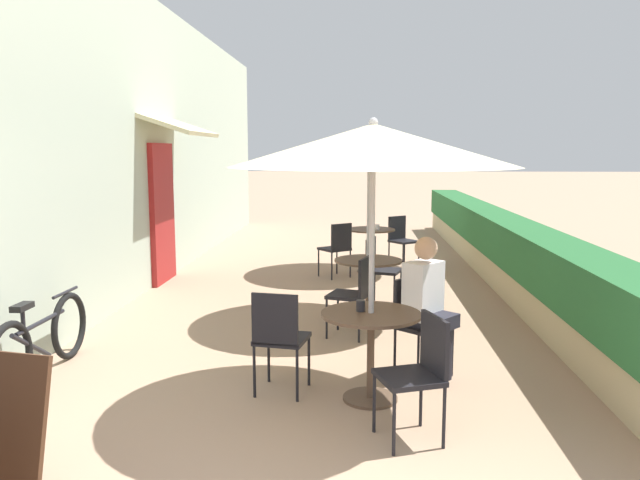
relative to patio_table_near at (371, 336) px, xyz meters
The scene contains 20 objects.
cafe_facade_wall 6.16m from the patio_table_near, 122.73° to the left, with size 0.98×14.06×4.20m.
planter_hedge 5.46m from the patio_table_near, 67.69° to the left, with size 0.60×13.06×1.01m.
patio_table_near is the anchor object (origin of this frame).
patio_umbrella_near 1.49m from the patio_table_near, 71.57° to the left, with size 2.22×2.22×2.23m.
cafe_chair_near_left 0.74m from the patio_table_near, 64.64° to the right, with size 0.51×0.51×0.87m.
cafe_chair_near_right 0.74m from the patio_table_near, 55.36° to the left, with size 0.56×0.56×0.87m.
seated_patron_near_right 0.76m from the patio_table_near, 46.70° to the left, with size 0.51×0.50×1.25m.
cafe_chair_near_back 0.74m from the patio_table_near, behind, with size 0.47×0.47×0.87m.
coffee_cup_near 0.25m from the patio_table_near, 153.19° to the left, with size 0.07×0.07×0.09m.
patio_table_mid 2.44m from the patio_table_near, 89.62° to the left, with size 0.80×0.80×0.72m.
patio_umbrella_mid 2.86m from the patio_table_near, 89.62° to the left, with size 2.22×2.22×2.23m.
cafe_chair_mid_left 1.72m from the patio_table_near, 94.44° to the left, with size 0.50×0.50×0.87m.
cafe_chair_mid_right 3.17m from the patio_table_near, 87.02° to the left, with size 0.50×0.50×0.87m.
coffee_cup_mid 2.53m from the patio_table_near, 88.86° to the left, with size 0.07×0.07×0.09m.
patio_table_far 5.39m from the patio_table_near, 88.87° to the left, with size 0.80×0.80×0.72m.
patio_umbrella_far 5.59m from the patio_table_near, 88.87° to the left, with size 2.22×2.22×2.23m.
cafe_chair_far_left 4.89m from the patio_table_near, 95.02° to the left, with size 0.56×0.56×0.87m.
cafe_chair_far_right 5.93m from the patio_table_near, 83.82° to the left, with size 0.56×0.56×0.87m.
coffee_cup_far 5.25m from the patio_table_near, 87.73° to the left, with size 0.07×0.07×0.09m.
bicycle_leaning 2.91m from the patio_table_near, behind, with size 0.10×1.65×0.73m.
Camera 1 is at (0.57, -2.91, 1.98)m, focal length 35.00 mm.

